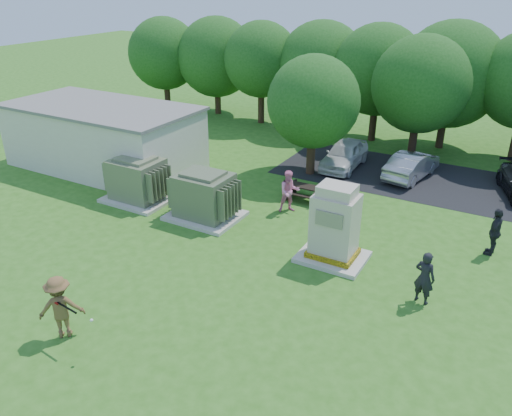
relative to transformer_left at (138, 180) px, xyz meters
The scene contains 16 objects.
ground 7.96m from the transformer_left, 34.70° to the right, with size 120.00×120.00×0.00m, color #2D6619.
service_building 5.19m from the transformer_left, 150.95° to the left, with size 10.00×5.00×3.20m, color beige.
service_building_roof 5.64m from the transformer_left, 150.95° to the left, with size 10.20×5.20×0.15m, color slate.
parking_strip 16.25m from the transformer_left, 33.69° to the left, with size 20.00×6.00×0.01m, color #232326.
transformer_left is the anchor object (origin of this frame).
transformer_right 3.70m from the transformer_left, ahead, with size 3.00×2.40×2.07m.
generator_cabinet 9.77m from the transformer_left, ahead, with size 2.40×1.97×2.93m.
picnic_table 7.65m from the transformer_left, 29.85° to the left, with size 1.62×1.22×0.69m.
batter 9.53m from the transformer_left, 61.21° to the right, with size 1.26×0.72×1.95m, color brown.
person_by_generator 13.30m from the transformer_left, ahead, with size 0.66×0.43×1.81m, color black.
person_at_picnic 6.96m from the transformer_left, 19.56° to the left, with size 0.92×0.72×1.89m, color pink.
person_walking_right 15.02m from the transformer_left, 10.55° to the left, with size 1.09×0.45×1.85m, color #242529.
car_white 11.04m from the transformer_left, 52.65° to the left, with size 1.69×4.19×1.43m, color silver.
car_silver_a 13.64m from the transformer_left, 41.40° to the left, with size 1.43×4.09×1.35m, color #9E9DA1.
batting_equipment 9.99m from the transformer_left, 58.75° to the right, with size 1.55×0.14×0.13m.
tree_row 16.56m from the transformer_left, 59.50° to the left, with size 41.30×13.30×7.30m.
Camera 1 is at (8.61, -11.15, 9.55)m, focal length 35.00 mm.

